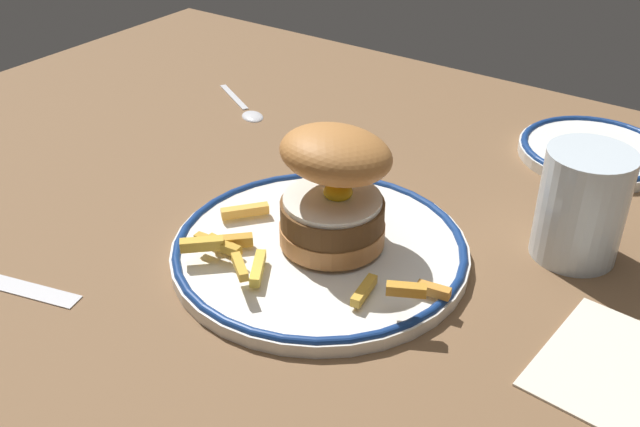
{
  "coord_description": "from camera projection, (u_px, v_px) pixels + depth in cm",
  "views": [
    {
      "loc": [
        32.86,
        -45.72,
        38.55
      ],
      "look_at": [
        1.65,
        -1.31,
        4.6
      ],
      "focal_mm": 40.78,
      "sensor_mm": 36.0,
      "label": 1
    }
  ],
  "objects": [
    {
      "name": "burger",
      "position": [
        336.0,
        185.0,
        0.63
      ],
      "size": [
        12.36,
        12.75,
        11.61
      ],
      "color": "#BE7940",
      "rests_on": "dinner_plate"
    },
    {
      "name": "dinner_plate",
      "position": [
        320.0,
        249.0,
        0.66
      ],
      "size": [
        27.02,
        27.02,
        1.6
      ],
      "color": "white",
      "rests_on": "ground_plane"
    },
    {
      "name": "ground_plane",
      "position": [
        314.0,
        261.0,
        0.69
      ],
      "size": [
        126.13,
        98.03,
        4.0
      ],
      "primitive_type": "cube",
      "color": "brown"
    },
    {
      "name": "fries_pile",
      "position": [
        270.0,
        253.0,
        0.62
      ],
      "size": [
        23.65,
        11.96,
        2.67
      ],
      "color": "gold",
      "rests_on": "dinner_plate"
    },
    {
      "name": "side_plate",
      "position": [
        594.0,
        150.0,
        0.83
      ],
      "size": [
        16.77,
        16.77,
        1.6
      ],
      "color": "white",
      "rests_on": "ground_plane"
    },
    {
      "name": "water_glass",
      "position": [
        581.0,
        211.0,
        0.64
      ],
      "size": [
        7.71,
        7.71,
        10.38
      ],
      "color": "silver",
      "rests_on": "ground_plane"
    },
    {
      "name": "napkin",
      "position": [
        612.0,
        365.0,
        0.54
      ],
      "size": [
        10.75,
        13.67,
        0.4
      ],
      "primitive_type": "cube",
      "rotation": [
        0.0,
        0.0,
        -0.08
      ],
      "color": "silver",
      "rests_on": "ground_plane"
    },
    {
      "name": "spoon",
      "position": [
        248.0,
        110.0,
        0.93
      ],
      "size": [
        12.43,
        7.99,
        0.9
      ],
      "color": "silver",
      "rests_on": "ground_plane"
    }
  ]
}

